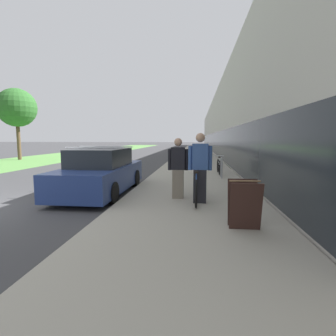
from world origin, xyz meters
TOP-DOWN VIEW (x-y plane):
  - sidewalk_slab at (5.62, 21.00)m, footprint 3.92×70.00m
  - storefront_facade at (12.62, 29.00)m, footprint 10.01×70.00m
  - lawn_strip at (-7.34, 25.00)m, footprint 6.56×70.00m
  - tandem_bicycle at (5.73, 1.62)m, footprint 0.52×2.36m
  - person_rider at (5.82, 1.33)m, footprint 0.61×0.24m
  - person_bystander at (5.23, 1.76)m, footprint 0.57×0.22m
  - bike_rack_hoop at (6.78, 5.79)m, footprint 0.05×0.60m
  - cruiser_bike_nearest at (6.77, 7.08)m, footprint 0.52×1.63m
  - sandwich_board_sign at (6.62, -0.54)m, footprint 0.56×0.56m
  - parked_sedan_curbside at (2.69, 2.62)m, footprint 1.84×4.40m
  - street_tree_far at (-8.60, 14.39)m, footprint 3.03×3.03m

SIDE VIEW (x-z plane):
  - lawn_strip at x=-7.34m, z-range 0.00..0.03m
  - sidewalk_slab at x=5.62m, z-range 0.00..0.10m
  - cruiser_bike_nearest at x=6.77m, z-range 0.04..0.87m
  - tandem_bicycle at x=5.73m, z-range 0.04..0.90m
  - sandwich_board_sign at x=6.62m, z-range 0.10..1.00m
  - bike_rack_hoop at x=6.78m, z-range 0.19..1.04m
  - parked_sedan_curbside at x=2.69m, z-range -0.09..1.41m
  - person_bystander at x=5.23m, z-range 0.11..1.78m
  - person_rider at x=5.82m, z-range 0.11..1.90m
  - storefront_facade at x=12.62m, z-range -0.01..6.55m
  - street_tree_far at x=-8.60m, z-range 1.31..7.01m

